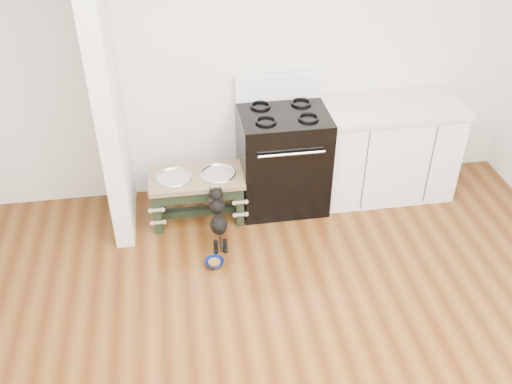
# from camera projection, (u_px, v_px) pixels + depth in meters

# --- Properties ---
(room_shell) EXTENTS (5.00, 5.00, 5.00)m
(room_shell) POSITION_uv_depth(u_px,v_px,m) (326.00, 194.00, 2.66)
(room_shell) COLOR silver
(room_shell) RESTS_ON ground
(partition_wall) EXTENTS (0.15, 0.80, 2.70)m
(partition_wall) POSITION_uv_depth(u_px,v_px,m) (104.00, 79.00, 4.36)
(partition_wall) COLOR silver
(partition_wall) RESTS_ON ground
(oven_range) EXTENTS (0.76, 0.69, 1.14)m
(oven_range) POSITION_uv_depth(u_px,v_px,m) (283.00, 157.00, 5.09)
(oven_range) COLOR black
(oven_range) RESTS_ON ground
(cabinet_run) EXTENTS (1.24, 0.64, 0.91)m
(cabinet_run) POSITION_uv_depth(u_px,v_px,m) (386.00, 149.00, 5.24)
(cabinet_run) COLOR white
(cabinet_run) RESTS_ON ground
(dog_feeder) EXTENTS (0.81, 0.43, 0.46)m
(dog_feeder) POSITION_uv_depth(u_px,v_px,m) (197.00, 189.00, 4.96)
(dog_feeder) COLOR black
(dog_feeder) RESTS_ON ground
(puppy) EXTENTS (0.14, 0.42, 0.50)m
(puppy) POSITION_uv_depth(u_px,v_px,m) (218.00, 217.00, 4.71)
(puppy) COLOR black
(puppy) RESTS_ON ground
(floor_bowl) EXTENTS (0.21, 0.21, 0.05)m
(floor_bowl) POSITION_uv_depth(u_px,v_px,m) (214.00, 263.00, 4.62)
(floor_bowl) COLOR #0C1956
(floor_bowl) RESTS_ON ground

